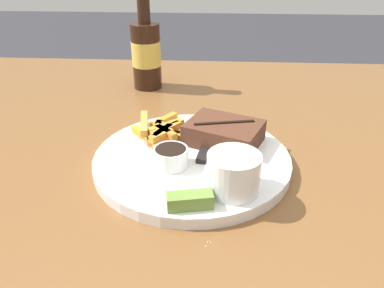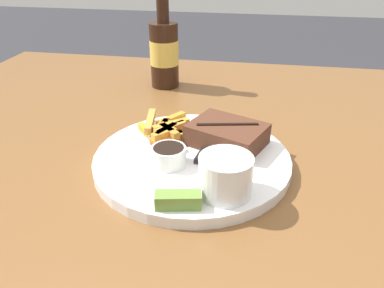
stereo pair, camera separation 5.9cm
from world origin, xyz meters
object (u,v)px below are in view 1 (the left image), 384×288
Objects in this scene: dinner_plate at (192,160)px; dipping_sauce_cup at (171,156)px; fork_utensil at (147,143)px; beer_bottle at (146,52)px; knife_utensil at (208,143)px; coleslaw_cup at (234,171)px; pickle_spear at (190,201)px; steak_portion at (224,133)px.

dipping_sauce_cup is at bearing -131.77° from dinner_plate.
fork_utensil is (-0.08, 0.03, 0.01)m from dinner_plate.
dipping_sauce_cup is (-0.03, -0.03, 0.03)m from dinner_plate.
beer_bottle reaches higher than dinner_plate.
coleslaw_cup is at bearing -155.36° from knife_utensil.
dinner_plate is 1.89× the size of knife_utensil.
fork_utensil is at bearing 158.61° from dinner_plate.
beer_bottle is at bearing 105.58° from pickle_spear.
dinner_plate is 0.07m from steak_portion.
steak_portion is 0.11m from dipping_sauce_cup.
dinner_plate is at bearing 154.08° from knife_utensil.
dipping_sauce_cup is 0.85× the size of pickle_spear.
coleslaw_cup is at bearing 35.48° from pickle_spear.
beer_bottle is at bearing 110.18° from dinner_plate.
coleslaw_cup reaches higher than dipping_sauce_cup.
dipping_sauce_cup reaches higher than knife_utensil.
pickle_spear is 0.49× the size of fork_utensil.
knife_utensil is (-0.04, 0.13, -0.03)m from coleslaw_cup.
beer_bottle is (-0.10, 0.39, 0.05)m from dipping_sauce_cup.
pickle_spear reaches higher than fork_utensil.
steak_portion is 2.30× the size of pickle_spear.
dinner_plate is at bearing 92.32° from pickle_spear.
knife_utensil is at bearing 55.48° from dinner_plate.
beer_bottle is (-0.05, 0.32, 0.07)m from fork_utensil.
coleslaw_cup is 0.07m from pickle_spear.
dipping_sauce_cup is 0.22× the size of beer_bottle.
pickle_spear is 0.17m from knife_utensil.
beer_bottle is (-0.13, 0.35, 0.08)m from dinner_plate.
beer_bottle is (-0.18, 0.31, 0.05)m from steak_portion.
fork_utensil reaches higher than dinner_plate.
beer_bottle is at bearing 120.63° from fork_utensil.
steak_portion is 0.14m from coleslaw_cup.
pickle_spear is (-0.05, -0.18, -0.01)m from steak_portion.
beer_bottle reaches higher than pickle_spear.
coleslaw_cup is 0.19m from fork_utensil.
knife_utensil is at bearing 24.56° from fork_utensil.
beer_bottle is (-0.15, 0.32, 0.07)m from knife_utensil.
coleslaw_cup is 0.56× the size of fork_utensil.
coleslaw_cup is (0.01, -0.14, 0.01)m from steak_portion.
dipping_sauce_cup reaches higher than fork_utensil.
dipping_sauce_cup is (-0.08, -0.08, -0.00)m from steak_portion.
steak_portion is at bearing 44.95° from dipping_sauce_cup.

